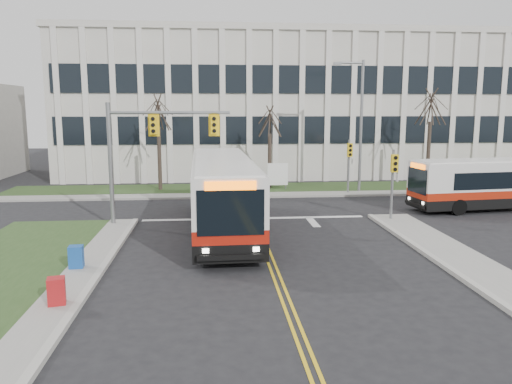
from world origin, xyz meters
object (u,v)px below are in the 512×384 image
object	(u,v)px
bus_cross	(502,185)
bus_main	(222,195)
newspaper_box_blue	(76,259)
streetlight	(359,119)
directory_sign	(278,175)
newspaper_box_red	(57,293)

from	to	relation	value
bus_cross	bus_main	bearing A→B (deg)	-83.57
bus_main	newspaper_box_blue	distance (m)	8.11
streetlight	directory_sign	bearing A→B (deg)	166.77
newspaper_box_red	directory_sign	bearing A→B (deg)	53.06
directory_sign	newspaper_box_blue	xyz separation A→B (m)	(-9.73, -17.60, -0.70)
streetlight	bus_main	size ratio (longest dim) A/B	0.71
newspaper_box_red	bus_cross	bearing A→B (deg)	18.19
streetlight	directory_sign	world-z (taller)	streetlight
directory_sign	newspaper_box_blue	distance (m)	20.12
streetlight	newspaper_box_blue	world-z (taller)	streetlight
newspaper_box_blue	streetlight	bearing A→B (deg)	41.83
bus_main	newspaper_box_blue	xyz separation A→B (m)	(-5.48, -5.85, -1.25)
streetlight	bus_cross	xyz separation A→B (m)	(6.76, -6.70, -3.74)
bus_cross	newspaper_box_blue	bearing A→B (deg)	-72.78
bus_main	bus_cross	world-z (taller)	bus_main
directory_sign	bus_main	distance (m)	12.51
directory_sign	newspaper_box_blue	size ratio (longest dim) A/B	2.11
streetlight	newspaper_box_blue	size ratio (longest dim) A/B	9.68
directory_sign	newspaper_box_red	size ratio (longest dim) A/B	2.11
newspaper_box_red	streetlight	bearing A→B (deg)	40.05
streetlight	bus_main	world-z (taller)	streetlight
bus_main	newspaper_box_red	world-z (taller)	bus_main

